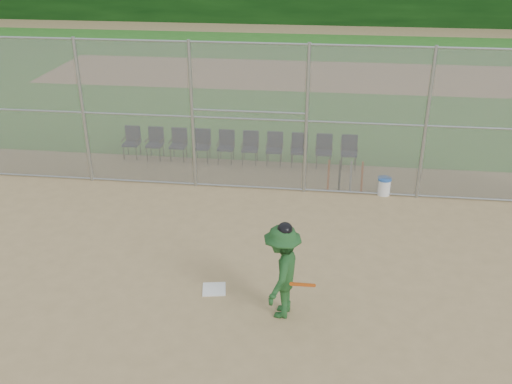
# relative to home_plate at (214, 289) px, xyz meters

# --- Properties ---
(ground) EXTENTS (100.00, 100.00, 0.00)m
(ground) POSITION_rel_home_plate_xyz_m (0.56, -0.18, -0.01)
(ground) COLOR tan
(ground) RESTS_ON ground
(grass_strip) EXTENTS (100.00, 100.00, 0.00)m
(grass_strip) POSITION_rel_home_plate_xyz_m (0.56, 17.82, -0.00)
(grass_strip) COLOR #2B6C20
(grass_strip) RESTS_ON ground
(dirt_patch_far) EXTENTS (24.00, 24.00, 0.00)m
(dirt_patch_far) POSITION_rel_home_plate_xyz_m (0.56, 17.82, -0.00)
(dirt_patch_far) COLOR tan
(dirt_patch_far) RESTS_ON ground
(backstop_fence) EXTENTS (16.09, 0.09, 4.00)m
(backstop_fence) POSITION_rel_home_plate_xyz_m (0.56, 4.82, 2.06)
(backstop_fence) COLOR gray
(backstop_fence) RESTS_ON ground
(home_plate) EXTENTS (0.53, 0.53, 0.02)m
(home_plate) POSITION_rel_home_plate_xyz_m (0.00, 0.00, 0.00)
(home_plate) COLOR white
(home_plate) RESTS_ON ground
(batter_at_plate) EXTENTS (1.08, 1.39, 1.93)m
(batter_at_plate) POSITION_rel_home_plate_xyz_m (1.39, -0.59, 0.92)
(batter_at_plate) COLOR #205023
(batter_at_plate) RESTS_ON ground
(water_cooler) EXTENTS (0.38, 0.38, 0.48)m
(water_cooler) POSITION_rel_home_plate_xyz_m (3.69, 4.90, 0.23)
(water_cooler) COLOR white
(water_cooler) RESTS_ON ground
(spare_bats) EXTENTS (0.96, 0.33, 0.84)m
(spare_bats) POSITION_rel_home_plate_xyz_m (2.65, 5.02, 0.41)
(spare_bats) COLOR #D84C14
(spare_bats) RESTS_ON ground
(chair_0) EXTENTS (0.54, 0.52, 0.96)m
(chair_0) POSITION_rel_home_plate_xyz_m (-3.85, 6.63, 0.47)
(chair_0) COLOR black
(chair_0) RESTS_ON ground
(chair_1) EXTENTS (0.54, 0.52, 0.96)m
(chair_1) POSITION_rel_home_plate_xyz_m (-3.11, 6.63, 0.47)
(chair_1) COLOR black
(chair_1) RESTS_ON ground
(chair_2) EXTENTS (0.54, 0.52, 0.96)m
(chair_2) POSITION_rel_home_plate_xyz_m (-2.37, 6.63, 0.47)
(chair_2) COLOR black
(chair_2) RESTS_ON ground
(chair_3) EXTENTS (0.54, 0.52, 0.96)m
(chair_3) POSITION_rel_home_plate_xyz_m (-1.64, 6.63, 0.47)
(chair_3) COLOR black
(chair_3) RESTS_ON ground
(chair_4) EXTENTS (0.54, 0.52, 0.96)m
(chair_4) POSITION_rel_home_plate_xyz_m (-0.90, 6.63, 0.47)
(chair_4) COLOR black
(chair_4) RESTS_ON ground
(chair_5) EXTENTS (0.54, 0.52, 0.96)m
(chair_5) POSITION_rel_home_plate_xyz_m (-0.16, 6.63, 0.47)
(chair_5) COLOR black
(chair_5) RESTS_ON ground
(chair_6) EXTENTS (0.54, 0.52, 0.96)m
(chair_6) POSITION_rel_home_plate_xyz_m (0.58, 6.63, 0.47)
(chair_6) COLOR black
(chair_6) RESTS_ON ground
(chair_7) EXTENTS (0.54, 0.52, 0.96)m
(chair_7) POSITION_rel_home_plate_xyz_m (1.31, 6.63, 0.47)
(chair_7) COLOR black
(chair_7) RESTS_ON ground
(chair_8) EXTENTS (0.54, 0.52, 0.96)m
(chair_8) POSITION_rel_home_plate_xyz_m (2.05, 6.63, 0.47)
(chair_8) COLOR black
(chair_8) RESTS_ON ground
(chair_9) EXTENTS (0.54, 0.52, 0.96)m
(chair_9) POSITION_rel_home_plate_xyz_m (2.79, 6.63, 0.47)
(chair_9) COLOR black
(chair_9) RESTS_ON ground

